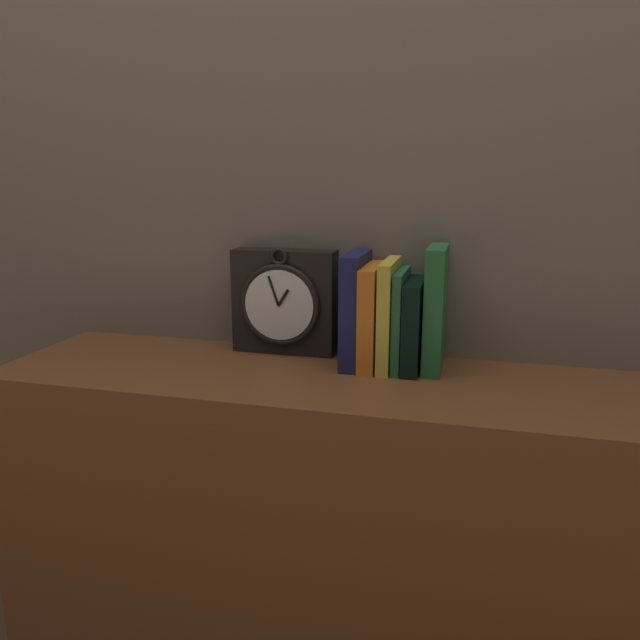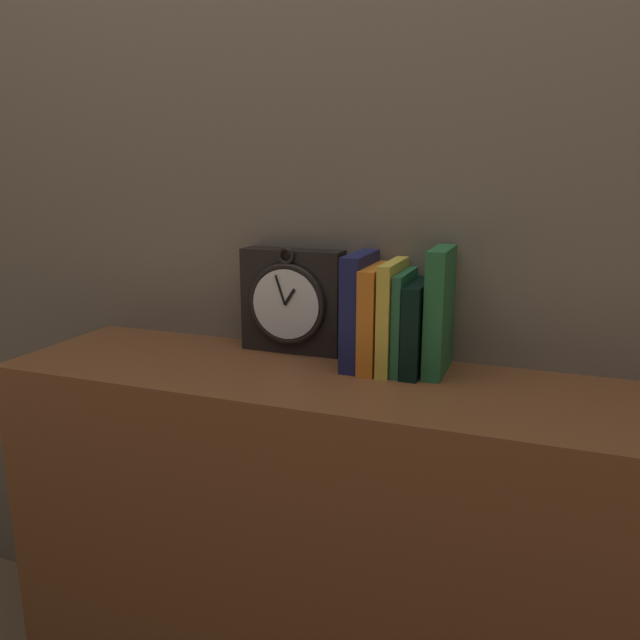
{
  "view_description": "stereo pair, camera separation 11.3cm",
  "coord_description": "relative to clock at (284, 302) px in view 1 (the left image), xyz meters",
  "views": [
    {
      "loc": [
        0.28,
        -1.07,
        1.13
      ],
      "look_at": [
        0.0,
        0.0,
        0.87
      ],
      "focal_mm": 35.0,
      "sensor_mm": 36.0,
      "label": 1
    },
    {
      "loc": [
        0.39,
        -1.03,
        1.13
      ],
      "look_at": [
        0.0,
        0.0,
        0.87
      ],
      "focal_mm": 35.0,
      "sensor_mm": 36.0,
      "label": 2
    }
  ],
  "objects": [
    {
      "name": "book_slot1_orange",
      "position": [
        0.19,
        -0.04,
        -0.01
      ],
      "size": [
        0.03,
        0.15,
        0.2
      ],
      "color": "orange",
      "rests_on": "bookshelf"
    },
    {
      "name": "bookshelf",
      "position": [
        0.11,
        -0.13,
        -0.49
      ],
      "size": [
        1.24,
        0.35,
        0.76
      ],
      "color": "brown",
      "rests_on": "ground_plane"
    },
    {
      "name": "book_slot2_yellow",
      "position": [
        0.22,
        -0.04,
        -0.0
      ],
      "size": [
        0.02,
        0.15,
        0.21
      ],
      "color": "gold",
      "rests_on": "bookshelf"
    },
    {
      "name": "book_slot0_navy",
      "position": [
        0.16,
        -0.04,
        0.0
      ],
      "size": [
        0.04,
        0.15,
        0.22
      ],
      "color": "#1A1E4E",
      "rests_on": "bookshelf"
    },
    {
      "name": "book_slot5_green",
      "position": [
        0.31,
        -0.03,
        0.01
      ],
      "size": [
        0.03,
        0.14,
        0.24
      ],
      "color": "#266737",
      "rests_on": "bookshelf"
    },
    {
      "name": "clock",
      "position": [
        0.0,
        0.0,
        0.0
      ],
      "size": [
        0.21,
        0.07,
        0.22
      ],
      "color": "black",
      "rests_on": "bookshelf"
    },
    {
      "name": "wall_back",
      "position": [
        0.11,
        0.07,
        0.43
      ],
      "size": [
        6.0,
        0.05,
        2.6
      ],
      "color": "#756656",
      "rests_on": "ground_plane"
    },
    {
      "name": "book_slot4_black",
      "position": [
        0.27,
        -0.04,
        -0.02
      ],
      "size": [
        0.03,
        0.15,
        0.17
      ],
      "color": "black",
      "rests_on": "bookshelf"
    },
    {
      "name": "book_slot3_green",
      "position": [
        0.25,
        -0.04,
        -0.01
      ],
      "size": [
        0.02,
        0.15,
        0.19
      ],
      "color": "#26613E",
      "rests_on": "bookshelf"
    }
  ]
}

